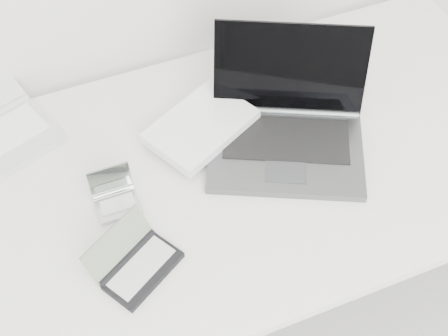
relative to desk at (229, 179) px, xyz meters
name	(u,v)px	position (x,y,z in m)	size (l,w,h in m)	color
desk	(229,179)	(0.00, 0.00, 0.00)	(1.60, 0.80, 0.73)	white
laptop_large	(261,127)	(0.11, 0.06, 0.09)	(0.57, 0.46, 0.24)	#56585B
pda_silver	(116,198)	(-0.28, 0.00, 0.06)	(0.10, 0.10, 0.08)	#B8B8BC
palmtop_charcoal	(136,264)	(-0.28, -0.17, 0.06)	(0.21, 0.20, 0.08)	black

